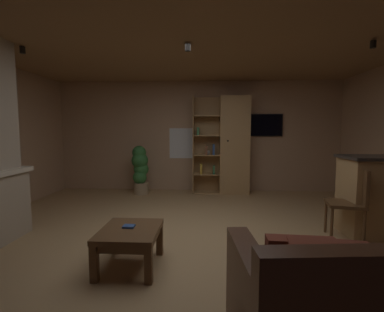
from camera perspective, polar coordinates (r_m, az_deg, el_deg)
The scene contains 14 objects.
floor at distance 3.60m, azimuth -0.35°, elevation -17.67°, with size 6.49×6.02×0.02m, color tan.
wall_back at distance 6.35m, azimuth 1.26°, elevation 4.12°, with size 6.61×0.06×2.53m, color tan.
ceiling at distance 3.51m, azimuth -0.38°, elevation 24.38°, with size 6.49×6.02×0.02m, color #8E6B47.
window_pane_back at distance 6.35m, azimuth -2.04°, elevation 2.69°, with size 0.61×0.01×0.70m, color white.
bookshelf_cabinet at distance 6.11m, azimuth 8.10°, elevation 2.15°, with size 1.25×0.41×2.15m.
leather_couch at distance 2.13m, azimuth 31.58°, elevation -26.03°, with size 1.54×0.98×0.84m.
coffee_table at distance 2.95m, azimuth -12.93°, elevation -16.22°, with size 0.59×0.67×0.40m.
table_book_0 at distance 2.95m, azimuth -13.16°, elevation -14.23°, with size 0.12×0.10×0.02m, color #2D4C8C.
dining_chair at distance 4.04m, azimuth 30.67°, elevation -7.80°, with size 0.50×0.50×0.92m.
potted_floor_plant at distance 6.08m, azimuth -10.86°, elevation -2.56°, with size 0.37×0.38×1.07m.
wall_mounted_tv at distance 6.42m, azimuth 14.64°, elevation 6.30°, with size 0.90×0.06×0.50m.
track_light_spot_0 at distance 4.45m, azimuth -32.11°, elevation 18.38°, with size 0.07×0.07×0.09m, color black.
track_light_spot_1 at distance 3.73m, azimuth -0.89°, elevation 21.89°, with size 0.07×0.07×0.09m, color black.
track_light_spot_2 at distance 4.25m, azimuth 33.85°, elevation 18.95°, with size 0.07×0.07×0.09m, color black.
Camera 1 is at (0.20, -3.31, 1.39)m, focal length 25.31 mm.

